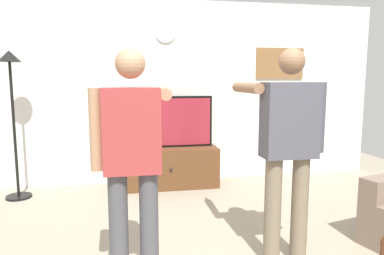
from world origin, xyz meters
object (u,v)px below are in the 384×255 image
at_px(television, 168,122).
at_px(floor_lamp, 12,94).
at_px(tv_stand, 169,167).
at_px(framed_picture, 280,63).
at_px(person_standing_nearer_couch, 288,143).
at_px(wall_clock, 165,33).
at_px(person_standing_nearer_lamp, 132,156).

relative_size(television, floor_lamp, 0.68).
height_order(tv_stand, framed_picture, framed_picture).
bearing_deg(television, tv_stand, -90.00).
bearing_deg(person_standing_nearer_couch, television, 107.11).
bearing_deg(floor_lamp, wall_clock, 12.53).
xyz_separation_m(floor_lamp, person_standing_nearer_couch, (2.73, -2.14, -0.33)).
distance_m(tv_stand, framed_picture, 2.36).
relative_size(framed_picture, person_standing_nearer_lamp, 0.44).
height_order(wall_clock, person_standing_nearer_couch, wall_clock).
relative_size(television, framed_picture, 1.66).
bearing_deg(person_standing_nearer_lamp, floor_lamp, 122.62).
relative_size(tv_stand, television, 1.09).
xyz_separation_m(television, floor_lamp, (-2.01, -0.20, 0.42)).
xyz_separation_m(framed_picture, person_standing_nearer_lamp, (-2.34, -2.74, -0.79)).
bearing_deg(wall_clock, person_standing_nearer_lamp, -101.25).
bearing_deg(wall_clock, television, -90.00).
relative_size(person_standing_nearer_lamp, person_standing_nearer_couch, 0.98).
xyz_separation_m(tv_stand, wall_clock, (0.00, 0.29, 1.94)).
relative_size(wall_clock, floor_lamp, 0.15).
bearing_deg(person_standing_nearer_lamp, wall_clock, 78.75).
distance_m(framed_picture, floor_lamp, 3.85).
bearing_deg(person_standing_nearer_lamp, television, 77.68).
bearing_deg(framed_picture, television, -172.11).
bearing_deg(floor_lamp, tv_stand, 4.44).
height_order(television, wall_clock, wall_clock).
bearing_deg(person_standing_nearer_couch, tv_stand, 107.43).
relative_size(tv_stand, person_standing_nearer_lamp, 0.80).
height_order(tv_stand, wall_clock, wall_clock).
bearing_deg(person_standing_nearer_couch, wall_clock, 105.58).
relative_size(tv_stand, person_standing_nearer_couch, 0.78).
bearing_deg(person_standing_nearer_lamp, person_standing_nearer_couch, 6.38).
relative_size(television, person_standing_nearer_couch, 0.72).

